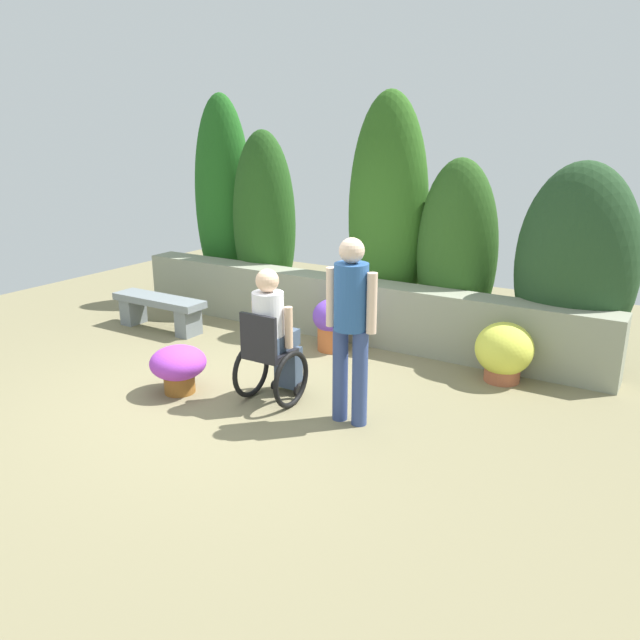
{
  "coord_description": "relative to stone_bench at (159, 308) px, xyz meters",
  "views": [
    {
      "loc": [
        3.71,
        -4.51,
        2.55
      ],
      "look_at": [
        0.78,
        0.24,
        0.85
      ],
      "focal_mm": 34.95,
      "sensor_mm": 36.0,
      "label": 1
    }
  ],
  "objects": [
    {
      "name": "stone_bench",
      "position": [
        0.0,
        0.0,
        0.0
      ],
      "size": [
        1.38,
        0.36,
        0.45
      ],
      "rotation": [
        0.0,
        0.0,
        0.05
      ],
      "color": "slate",
      "rests_on": "ground"
    },
    {
      "name": "hedge_backdrop",
      "position": [
        2.44,
        1.56,
        1.03
      ],
      "size": [
        6.25,
        1.0,
        3.08
      ],
      "color": "#1F5B1C",
      "rests_on": "ground"
    },
    {
      "name": "stone_retaining_wall",
      "position": [
        2.28,
        1.02,
        0.09
      ],
      "size": [
        6.46,
        0.41,
        0.77
      ],
      "primitive_type": "cube",
      "color": "gray",
      "rests_on": "ground"
    },
    {
      "name": "person_in_wheelchair",
      "position": [
        2.63,
        -1.07,
        0.33
      ],
      "size": [
        0.53,
        0.66,
        1.33
      ],
      "rotation": [
        0.0,
        0.0,
        0.09
      ],
      "color": "black",
      "rests_on": "ground"
    },
    {
      "name": "flower_pot_terracotta_by_wall",
      "position": [
        2.37,
        0.51,
        0.05
      ],
      "size": [
        0.48,
        0.48,
        0.63
      ],
      "color": "#C06130",
      "rests_on": "ground"
    },
    {
      "name": "flower_pot_purple_near",
      "position": [
        1.71,
        -1.42,
        -0.01
      ],
      "size": [
        0.57,
        0.57,
        0.49
      ],
      "color": "#905922",
      "rests_on": "ground"
    },
    {
      "name": "ground_plane",
      "position": [
        2.28,
        -1.14,
        -0.29
      ],
      "size": [
        11.64,
        11.64,
        0.0
      ],
      "primitive_type": "plane",
      "color": "#7C7453"
    },
    {
      "name": "flower_pot_red_accent",
      "position": [
        4.41,
        0.6,
        0.03
      ],
      "size": [
        0.6,
        0.6,
        0.64
      ],
      "color": "#AA593A",
      "rests_on": "ground"
    },
    {
      "name": "person_standing_companion",
      "position": [
        3.5,
        -1.09,
        0.69
      ],
      "size": [
        0.49,
        0.3,
        1.69
      ],
      "rotation": [
        0.0,
        0.0,
        0.09
      ],
      "color": "#34467C",
      "rests_on": "ground"
    }
  ]
}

